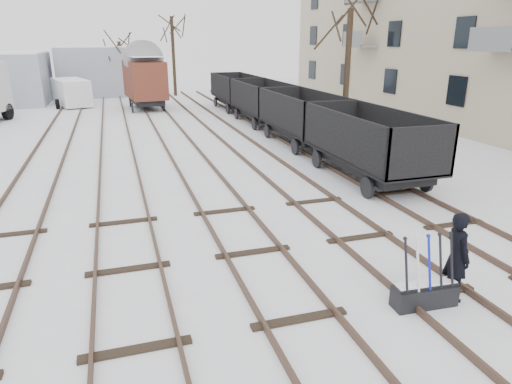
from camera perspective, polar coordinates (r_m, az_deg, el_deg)
ground at (r=8.99m, az=5.44°, el=-15.69°), size 120.00×120.00×0.00m
tracks at (r=21.30m, az=-8.83°, el=4.79°), size 13.90×52.00×0.16m
shed_right at (r=46.92m, az=-19.15°, el=14.11°), size 7.00×6.00×4.50m
ground_frame at (r=9.82m, az=20.33°, el=-11.75°), size 1.32×0.49×1.49m
worker at (r=10.05m, az=23.84°, el=-7.36°), size 0.54×0.73×1.86m
freight_wagon_a at (r=17.68m, az=13.81°, el=4.67°), size 2.51×6.27×2.56m
freight_wagon_b at (r=23.27m, az=5.73°, el=8.35°), size 2.51×6.27×2.56m
freight_wagon_c at (r=29.19m, az=0.78°, el=10.49°), size 2.51×6.27×2.56m
freight_wagon_d at (r=35.28m, az=-2.52°, el=11.87°), size 2.51×6.27×2.56m
box_van_wagon at (r=36.28m, az=-13.76°, el=13.62°), size 3.21×5.37×3.91m
panel_van at (r=39.88m, az=-22.08°, el=11.50°), size 3.32×5.15×2.10m
tree_near at (r=24.46m, az=11.28°, el=13.96°), size 0.30×0.30×6.50m
tree_far_left at (r=44.79m, az=-16.47°, el=14.46°), size 0.30×0.30×4.91m
tree_far_right at (r=44.74m, az=-10.27°, el=16.28°), size 0.30×0.30×7.06m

